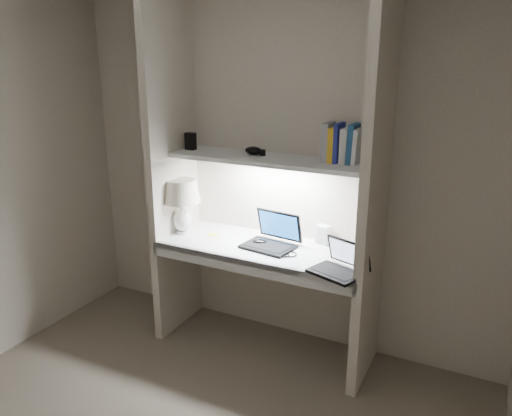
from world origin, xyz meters
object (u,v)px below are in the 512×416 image
Objects in this scene: laptop_main at (272,238)px; laptop_netbook at (340,266)px; book_row at (342,144)px; speaker at (323,235)px; table_lamp at (182,197)px.

laptop_netbook is at bearing -13.66° from laptop_main.
book_row is at bearing 130.42° from laptop_netbook.
laptop_main is 0.79m from book_row.
laptop_netbook is 2.79× the size of speaker.
table_lamp is 3.05× the size of speaker.
laptop_netbook is at bearing -44.92° from speaker.
table_lamp is 1.20m from book_row.
laptop_main is at bearing -161.84° from book_row.
laptop_main is 0.36m from speaker.
book_row is (-0.13, 0.35, 0.67)m from laptop_netbook.
table_lamp is at bearing -167.23° from laptop_main.
book_row is at bearing 25.84° from laptop_main.
book_row reaches higher than speaker.
table_lamp is 1.62× the size of book_row.
speaker is at bearing 153.06° from book_row.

